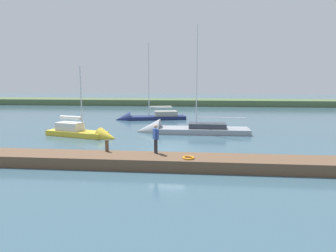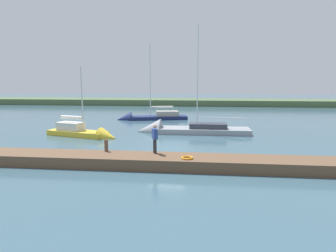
{
  "view_description": "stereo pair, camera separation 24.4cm",
  "coord_description": "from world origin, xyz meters",
  "px_view_note": "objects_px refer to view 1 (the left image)",
  "views": [
    {
      "loc": [
        -2.0,
        20.25,
        4.81
      ],
      "look_at": [
        0.1,
        -1.01,
        1.55
      ],
      "focal_mm": 30.81,
      "sensor_mm": 36.0,
      "label": 1
    },
    {
      "loc": [
        -2.24,
        20.22,
        4.81
      ],
      "look_at": [
        0.1,
        -1.01,
        1.55
      ],
      "focal_mm": 30.81,
      "sensor_mm": 36.0,
      "label": 2
    }
  ],
  "objects_px": {
    "sailboat_outer_mooring": "(85,134)",
    "person_on_dock": "(156,137)",
    "mooring_post_near": "(107,146)",
    "life_ring_buoy": "(188,158)",
    "sailboat_far_right": "(146,118)",
    "sailboat_mid_channel": "(181,131)"
  },
  "relations": [
    {
      "from": "sailboat_outer_mooring",
      "to": "person_on_dock",
      "type": "distance_m",
      "value": 11.05
    },
    {
      "from": "mooring_post_near",
      "to": "life_ring_buoy",
      "type": "height_order",
      "value": "mooring_post_near"
    },
    {
      "from": "person_on_dock",
      "to": "sailboat_far_right",
      "type": "bearing_deg",
      "value": -106.37
    },
    {
      "from": "person_on_dock",
      "to": "sailboat_outer_mooring",
      "type": "bearing_deg",
      "value": -74.43
    },
    {
      "from": "life_ring_buoy",
      "to": "sailboat_far_right",
      "type": "bearing_deg",
      "value": -74.09
    },
    {
      "from": "sailboat_mid_channel",
      "to": "sailboat_far_right",
      "type": "xyz_separation_m",
      "value": [
        4.98,
        -9.39,
        0.04
      ]
    },
    {
      "from": "mooring_post_near",
      "to": "sailboat_mid_channel",
      "type": "relative_size",
      "value": 0.06
    },
    {
      "from": "sailboat_mid_channel",
      "to": "person_on_dock",
      "type": "relative_size",
      "value": 6.46
    },
    {
      "from": "sailboat_far_right",
      "to": "life_ring_buoy",
      "type": "bearing_deg",
      "value": 91.95
    },
    {
      "from": "life_ring_buoy",
      "to": "sailboat_far_right",
      "type": "height_order",
      "value": "sailboat_far_right"
    },
    {
      "from": "life_ring_buoy",
      "to": "sailboat_far_right",
      "type": "xyz_separation_m",
      "value": [
        6.04,
        -21.18,
        -0.54
      ]
    },
    {
      "from": "sailboat_mid_channel",
      "to": "sailboat_far_right",
      "type": "distance_m",
      "value": 10.63
    },
    {
      "from": "life_ring_buoy",
      "to": "mooring_post_near",
      "type": "bearing_deg",
      "value": -13.16
    },
    {
      "from": "person_on_dock",
      "to": "life_ring_buoy",
      "type": "bearing_deg",
      "value": 124.91
    },
    {
      "from": "life_ring_buoy",
      "to": "sailboat_outer_mooring",
      "type": "relative_size",
      "value": 0.09
    },
    {
      "from": "mooring_post_near",
      "to": "sailboat_mid_channel",
      "type": "height_order",
      "value": "sailboat_mid_channel"
    },
    {
      "from": "mooring_post_near",
      "to": "sailboat_far_right",
      "type": "bearing_deg",
      "value": -86.92
    },
    {
      "from": "sailboat_mid_channel",
      "to": "sailboat_outer_mooring",
      "type": "distance_m",
      "value": 8.88
    },
    {
      "from": "mooring_post_near",
      "to": "person_on_dock",
      "type": "height_order",
      "value": "person_on_dock"
    },
    {
      "from": "sailboat_mid_channel",
      "to": "sailboat_far_right",
      "type": "bearing_deg",
      "value": -61.84
    },
    {
      "from": "life_ring_buoy",
      "to": "sailboat_outer_mooring",
      "type": "bearing_deg",
      "value": -43.43
    },
    {
      "from": "mooring_post_near",
      "to": "sailboat_outer_mooring",
      "type": "height_order",
      "value": "sailboat_outer_mooring"
    }
  ]
}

